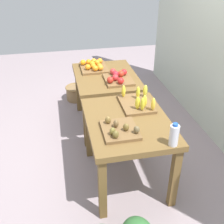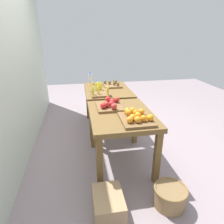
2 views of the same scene
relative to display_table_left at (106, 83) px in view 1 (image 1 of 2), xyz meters
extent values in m
plane|color=gray|center=(0.56, 0.00, -0.64)|extent=(8.00, 8.00, 0.00)
cube|color=brown|center=(0.00, 0.00, 0.08)|extent=(1.04, 0.80, 0.06)
cube|color=brown|center=(-0.46, -0.34, -0.29)|extent=(0.07, 0.07, 0.69)
cube|color=brown|center=(0.46, -0.34, -0.29)|extent=(0.07, 0.07, 0.69)
cube|color=brown|center=(-0.46, 0.34, -0.29)|extent=(0.07, 0.07, 0.69)
cube|color=brown|center=(0.46, 0.34, -0.29)|extent=(0.07, 0.07, 0.69)
cube|color=brown|center=(1.12, 0.00, 0.08)|extent=(1.04, 0.80, 0.06)
cube|color=brown|center=(0.66, -0.34, -0.29)|extent=(0.07, 0.07, 0.69)
cube|color=brown|center=(1.58, -0.34, -0.29)|extent=(0.07, 0.07, 0.69)
cube|color=brown|center=(0.66, 0.34, -0.29)|extent=(0.07, 0.07, 0.69)
cube|color=brown|center=(1.58, 0.34, -0.29)|extent=(0.07, 0.07, 0.69)
cube|color=brown|center=(-0.26, -0.12, 0.12)|extent=(0.44, 0.36, 0.03)
sphere|color=orange|center=(-0.10, -0.12, 0.18)|extent=(0.09, 0.09, 0.08)
sphere|color=orange|center=(-0.31, -0.06, 0.18)|extent=(0.09, 0.09, 0.08)
sphere|color=orange|center=(-0.17, -0.06, 0.18)|extent=(0.09, 0.09, 0.08)
sphere|color=orange|center=(-0.35, -0.26, 0.18)|extent=(0.09, 0.09, 0.08)
sphere|color=orange|center=(-0.36, -0.02, 0.18)|extent=(0.11, 0.11, 0.08)
sphere|color=orange|center=(-0.18, -0.14, 0.18)|extent=(0.10, 0.10, 0.08)
sphere|color=orange|center=(-0.16, -0.22, 0.18)|extent=(0.10, 0.10, 0.08)
sphere|color=orange|center=(-0.27, -0.14, 0.18)|extent=(0.10, 0.10, 0.08)
sphere|color=orange|center=(-0.38, -0.10, 0.18)|extent=(0.10, 0.10, 0.08)
sphere|color=orange|center=(-0.35, -0.18, 0.18)|extent=(0.09, 0.09, 0.08)
sphere|color=orange|center=(-0.11, -0.05, 0.18)|extent=(0.10, 0.10, 0.08)
cube|color=brown|center=(0.21, 0.12, 0.12)|extent=(0.40, 0.34, 0.03)
sphere|color=red|center=(0.32, -0.01, 0.18)|extent=(0.10, 0.10, 0.08)
sphere|color=red|center=(0.36, 0.11, 0.18)|extent=(0.11, 0.11, 0.08)
sphere|color=#BD3230|center=(0.06, 0.08, 0.18)|extent=(0.11, 0.11, 0.08)
sphere|color=red|center=(0.12, 0.21, 0.18)|extent=(0.11, 0.11, 0.08)
sphere|color=red|center=(0.26, 0.07, 0.18)|extent=(0.10, 0.10, 0.08)
sphere|color=red|center=(0.16, 0.16, 0.18)|extent=(0.11, 0.11, 0.08)
sphere|color=red|center=(0.15, 0.10, 0.18)|extent=(0.10, 0.10, 0.08)
cube|color=brown|center=(0.86, 0.16, 0.12)|extent=(0.44, 0.32, 0.03)
ellipsoid|color=yellow|center=(0.99, 0.13, 0.21)|extent=(0.06, 0.06, 0.14)
ellipsoid|color=yellow|center=(1.03, 0.18, 0.21)|extent=(0.05, 0.05, 0.14)
ellipsoid|color=yellow|center=(0.77, 0.20, 0.21)|extent=(0.05, 0.05, 0.14)
ellipsoid|color=yellow|center=(1.05, 0.28, 0.21)|extent=(0.07, 0.06, 0.14)
ellipsoid|color=yellow|center=(0.97, 0.21, 0.21)|extent=(0.06, 0.06, 0.14)
ellipsoid|color=yellow|center=(0.71, 0.06, 0.21)|extent=(0.06, 0.06, 0.14)
ellipsoid|color=yellow|center=(0.74, 0.29, 0.21)|extent=(0.05, 0.06, 0.14)
cube|color=brown|center=(1.30, -0.12, 0.12)|extent=(0.36, 0.32, 0.03)
ellipsoid|color=olive|center=(1.38, -0.21, 0.18)|extent=(0.07, 0.07, 0.07)
ellipsoid|color=brown|center=(1.19, -0.21, 0.18)|extent=(0.06, 0.06, 0.07)
ellipsoid|color=brown|center=(1.40, 0.01, 0.18)|extent=(0.07, 0.07, 0.07)
ellipsoid|color=brown|center=(1.34, -0.08, 0.18)|extent=(0.07, 0.07, 0.07)
ellipsoid|color=brown|center=(1.27, -0.15, 0.18)|extent=(0.06, 0.05, 0.07)
ellipsoid|color=brown|center=(1.43, -0.19, 0.18)|extent=(0.05, 0.06, 0.07)
cylinder|color=silver|center=(1.59, 0.27, 0.20)|extent=(0.08, 0.08, 0.19)
cylinder|color=blue|center=(1.59, 0.27, 0.31)|extent=(0.04, 0.04, 0.02)
cylinder|color=olive|center=(-0.83, -0.35, -0.53)|extent=(0.32, 0.32, 0.22)
torus|color=olive|center=(-0.83, -0.35, -0.42)|extent=(0.35, 0.35, 0.02)
cube|color=tan|center=(-0.81, 0.30, -0.53)|extent=(0.40, 0.30, 0.22)
camera|label=1|loc=(3.32, -0.62, 1.54)|focal=44.35mm
camera|label=2|loc=(-2.23, 0.52, 1.08)|focal=31.05mm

